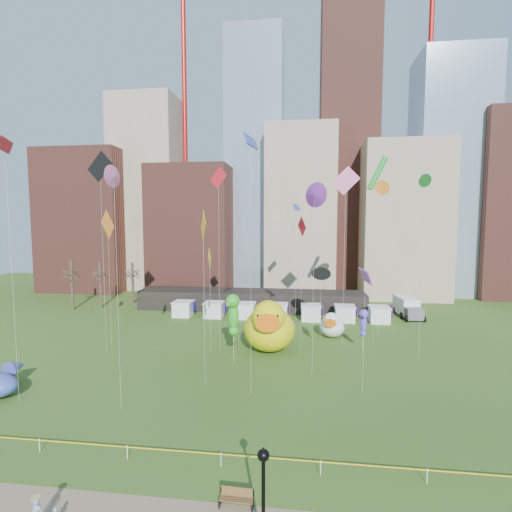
# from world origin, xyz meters

# --- Properties ---
(ground) EXTENTS (160.00, 160.00, 0.00)m
(ground) POSITION_xyz_m (0.00, 0.00, 0.00)
(ground) COLOR #335119
(ground) RESTS_ON ground
(skyline) EXTENTS (101.00, 23.00, 68.00)m
(skyline) POSITION_xyz_m (2.25, 61.06, 21.44)
(skyline) COLOR brown
(skyline) RESTS_ON ground
(crane_left) EXTENTS (23.00, 1.00, 76.00)m
(crane_left) POSITION_xyz_m (-21.11, 64.00, 46.90)
(crane_left) COLOR red
(crane_left) RESTS_ON ground
(crane_right) EXTENTS (23.00, 1.00, 76.00)m
(crane_right) POSITION_xyz_m (30.89, 64.00, 46.90)
(crane_right) COLOR red
(crane_right) RESTS_ON ground
(pavilion) EXTENTS (38.00, 6.00, 3.20)m
(pavilion) POSITION_xyz_m (-4.00, 42.00, 1.60)
(pavilion) COLOR black
(pavilion) RESTS_ON ground
(vendor_tents) EXTENTS (33.24, 2.80, 2.40)m
(vendor_tents) POSITION_xyz_m (1.02, 36.00, 1.11)
(vendor_tents) COLOR white
(vendor_tents) RESTS_ON ground
(bare_trees) EXTENTS (8.44, 6.44, 8.50)m
(bare_trees) POSITION_xyz_m (-30.17, 40.54, 4.01)
(bare_trees) COLOR #382B21
(bare_trees) RESTS_ON ground
(caution_tape) EXTENTS (50.00, 0.06, 0.90)m
(caution_tape) POSITION_xyz_m (0.00, 0.00, 0.68)
(caution_tape) COLOR white
(caution_tape) RESTS_ON ground
(big_duck) EXTENTS (6.20, 8.24, 6.29)m
(big_duck) POSITION_xyz_m (1.01, 21.23, 2.89)
(big_duck) COLOR yellow
(big_duck) RESTS_ON ground
(small_duck) EXTENTS (3.91, 4.75, 3.43)m
(small_duck) POSITION_xyz_m (8.56, 27.71, 1.58)
(small_duck) COLOR white
(small_duck) RESTS_ON ground
(seahorse_green) EXTENTS (1.81, 2.09, 7.33)m
(seahorse_green) POSITION_xyz_m (-2.45, 17.36, 5.49)
(seahorse_green) COLOR silver
(seahorse_green) RESTS_ON ground
(seahorse_purple) EXTENTS (1.07, 1.39, 4.92)m
(seahorse_purple) POSITION_xyz_m (11.73, 22.66, 3.60)
(seahorse_purple) COLOR silver
(seahorse_purple) RESTS_ON ground
(park_bench) EXTENTS (1.82, 0.63, 0.92)m
(park_bench) POSITION_xyz_m (1.53, -3.11, 0.51)
(park_bench) COLOR brown
(park_bench) RESTS_ON footpath
(lamppost) EXTENTS (0.54, 0.54, 5.19)m
(lamppost) POSITION_xyz_m (3.24, -6.00, 3.17)
(lamppost) COLOR black
(lamppost) RESTS_ON footpath
(box_truck) EXTENTS (3.36, 7.20, 2.96)m
(box_truck) POSITION_xyz_m (21.07, 40.29, 1.52)
(box_truck) COLOR white
(box_truck) RESTS_ON ground
(kite_0) EXTENTS (0.91, 1.99, 15.46)m
(kite_0) POSITION_xyz_m (4.61, 19.93, 14.02)
(kite_0) COLOR silver
(kite_0) RESTS_ON ground
(kite_1) EXTENTS (3.32, 0.11, 21.27)m
(kite_1) POSITION_xyz_m (9.55, 24.03, 19.32)
(kite_1) COLOR silver
(kite_1) RESTS_ON ground
(kite_2) EXTENTS (1.66, 0.45, 9.11)m
(kite_2) POSITION_xyz_m (7.07, 27.51, 8.27)
(kite_2) COLOR silver
(kite_2) RESTS_ON ground
(kite_3) EXTENTS (2.40, 0.70, 22.75)m
(kite_3) POSITION_xyz_m (13.57, 26.81, 20.68)
(kite_3) COLOR silver
(kite_3) RESTS_ON ground
(kite_4) EXTENTS (1.11, 2.55, 15.92)m
(kite_4) POSITION_xyz_m (-3.94, 11.24, 14.31)
(kite_4) COLOR silver
(kite_4) RESTS_ON ground
(kite_5) EXTENTS (1.10, 2.98, 17.39)m
(kite_5) POSITION_xyz_m (3.71, 33.60, 16.83)
(kite_5) COLOR silver
(kite_5) RESTS_ON ground
(kite_6) EXTENTS (2.77, 2.16, 16.32)m
(kite_6) POSITION_xyz_m (-18.20, 21.20, 14.43)
(kite_6) COLOR silver
(kite_6) RESTS_ON ground
(kite_7) EXTENTS (0.72, 3.52, 10.84)m
(kite_7) POSITION_xyz_m (10.07, 11.48, 10.27)
(kite_7) COLOR silver
(kite_7) RESTS_ON ground
(kite_8) EXTENTS (1.75, 3.07, 21.35)m
(kite_8) POSITION_xyz_m (-18.34, 6.08, 20.72)
(kite_8) COLOR silver
(kite_8) RESTS_ON ground
(kite_9) EXTENTS (0.25, 1.72, 19.17)m
(kite_9) POSITION_xyz_m (-9.46, 6.11, 18.24)
(kite_9) COLOR silver
(kite_9) RESTS_ON ground
(kite_10) EXTENTS (3.32, 0.75, 22.56)m
(kite_10) POSITION_xyz_m (-17.24, 18.20, 20.54)
(kite_10) COLOR silver
(kite_10) RESTS_ON ground
(kite_11) EXTENTS (0.65, 1.36, 19.88)m
(kite_11) POSITION_xyz_m (17.41, 20.88, 19.05)
(kite_11) COLOR silver
(kite_11) RESTS_ON ground
(kite_12) EXTENTS (0.29, 2.42, 12.00)m
(kite_12) POSITION_xyz_m (-5.64, 20.20, 10.62)
(kite_12) COLOR silver
(kite_12) RESTS_ON ground
(kite_13) EXTENTS (0.94, 3.03, 21.90)m
(kite_13) POSITION_xyz_m (0.45, 10.03, 21.26)
(kite_13) COLOR silver
(kite_13) RESTS_ON ground
(kite_14) EXTENTS (1.58, 1.26, 20.08)m
(kite_14) POSITION_xyz_m (14.58, 29.26, 19.12)
(kite_14) COLOR silver
(kite_14) RESTS_ON ground
(kite_15) EXTENTS (1.53, 2.17, 18.61)m
(kite_15) POSITION_xyz_m (5.80, 15.45, 17.40)
(kite_15) COLOR silver
(kite_15) RESTS_ON ground
(kite_16) EXTENTS (2.16, 1.27, 20.92)m
(kite_16) POSITION_xyz_m (-4.51, 19.91, 19.16)
(kite_16) COLOR silver
(kite_16) RESTS_ON ground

